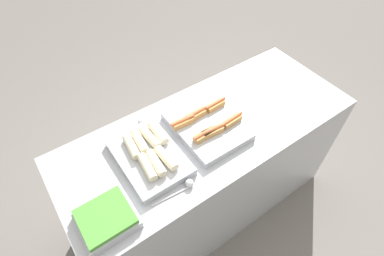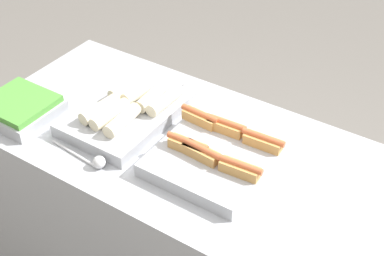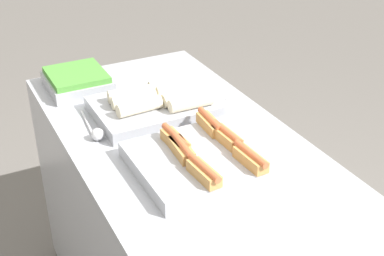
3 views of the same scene
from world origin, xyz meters
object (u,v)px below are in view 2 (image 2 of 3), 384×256
(tray_hotdogs, at_px, (219,150))
(serving_spoon_near, at_px, (94,160))
(tray_wraps, at_px, (128,110))
(tray_side_front, at_px, (20,108))
(serving_spoon_far, at_px, (182,87))

(tray_hotdogs, bearing_deg, serving_spoon_near, -141.72)
(tray_wraps, bearing_deg, tray_side_front, -149.43)
(tray_side_front, height_order, serving_spoon_far, tray_side_front)
(tray_hotdogs, height_order, serving_spoon_far, tray_hotdogs)
(tray_hotdogs, bearing_deg, tray_side_front, -164.73)
(tray_wraps, height_order, serving_spoon_far, tray_wraps)
(serving_spoon_far, bearing_deg, tray_side_front, -131.63)
(tray_wraps, xyz_separation_m, serving_spoon_far, (0.06, 0.26, -0.02))
(tray_hotdogs, bearing_deg, serving_spoon_far, 141.59)
(tray_hotdogs, xyz_separation_m, tray_side_front, (-0.74, -0.20, 0.00))
(tray_wraps, distance_m, serving_spoon_far, 0.27)
(tray_wraps, relative_size, serving_spoon_far, 1.85)
(serving_spoon_far, bearing_deg, serving_spoon_near, -90.13)
(tray_wraps, bearing_deg, serving_spoon_far, 76.06)
(tray_wraps, relative_size, serving_spoon_near, 1.88)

